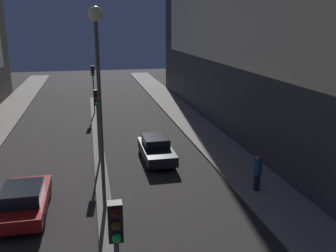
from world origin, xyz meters
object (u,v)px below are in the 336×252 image
at_px(street_lamp, 98,71).
at_px(car_right_lane, 156,149).
at_px(traffic_light_near, 117,250).
at_px(car_left_lane, 24,200).
at_px(traffic_light_mid, 97,109).
at_px(traffic_light_far, 93,78).
at_px(pedestrian_on_right_sidewalk, 257,172).

height_order(street_lamp, car_right_lane, street_lamp).
xyz_separation_m(traffic_light_near, car_left_lane, (-3.44, 8.56, -2.59)).
bearing_deg(car_right_lane, traffic_light_mid, 175.42).
bearing_deg(traffic_light_far, car_right_lane, -75.60).
distance_m(traffic_light_far, street_lamp, 19.59).
xyz_separation_m(traffic_light_near, traffic_light_far, (0.00, 27.55, 0.00)).
distance_m(traffic_light_far, pedestrian_on_right_sidewalk, 20.50).
height_order(traffic_light_mid, pedestrian_on_right_sidewalk, traffic_light_mid).
xyz_separation_m(traffic_light_mid, car_right_lane, (3.44, -0.28, -2.59)).
distance_m(street_lamp, car_right_lane, 8.86).
bearing_deg(pedestrian_on_right_sidewalk, car_right_lane, 126.30).
bearing_deg(pedestrian_on_right_sidewalk, street_lamp, -176.75).
height_order(traffic_light_far, car_right_lane, traffic_light_far).
bearing_deg(traffic_light_far, car_left_lane, -100.26).
bearing_deg(car_right_lane, car_left_lane, -140.85).
distance_m(car_right_lane, pedestrian_on_right_sidewalk, 6.89).
bearing_deg(car_left_lane, traffic_light_near, -68.11).
relative_size(car_left_lane, pedestrian_on_right_sidewalk, 2.52).
bearing_deg(street_lamp, pedestrian_on_right_sidewalk, 3.25).
bearing_deg(traffic_light_far, traffic_light_mid, -90.00).
xyz_separation_m(car_right_lane, pedestrian_on_right_sidewalk, (4.07, -5.55, 0.34)).
height_order(traffic_light_near, pedestrian_on_right_sidewalk, traffic_light_near).
height_order(car_right_lane, pedestrian_on_right_sidewalk, pedestrian_on_right_sidewalk).
relative_size(traffic_light_near, pedestrian_on_right_sidewalk, 2.40).
distance_m(traffic_light_near, pedestrian_on_right_sidewalk, 11.65).
xyz_separation_m(traffic_light_mid, traffic_light_far, (0.00, 13.11, 0.00)).
bearing_deg(traffic_light_mid, street_lamp, -90.00).
distance_m(street_lamp, car_left_lane, 6.56).
bearing_deg(car_right_lane, traffic_light_far, 104.40).
relative_size(street_lamp, car_right_lane, 1.95).
relative_size(traffic_light_mid, traffic_light_far, 1.00).
distance_m(traffic_light_mid, pedestrian_on_right_sidewalk, 9.77).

